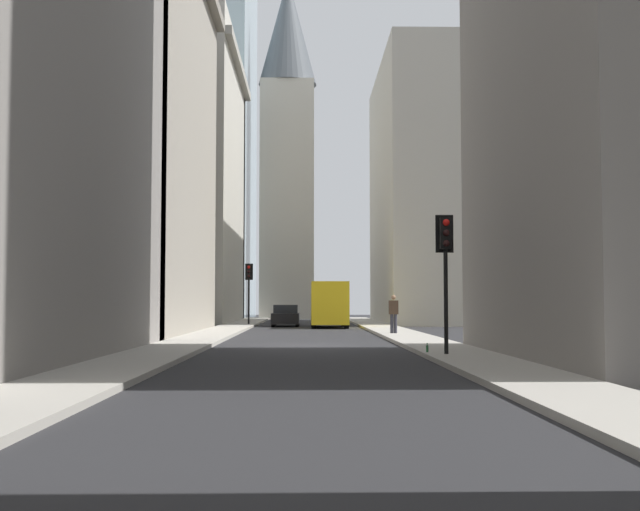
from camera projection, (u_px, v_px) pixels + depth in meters
name	position (u px, v px, depth m)	size (l,w,h in m)	color
ground_plane	(307.00, 345.00, 29.71)	(135.00, 135.00, 0.00)	#262628
sidewalk_right	(187.00, 343.00, 29.64)	(90.00, 2.20, 0.14)	#A8A399
sidewalk_left	(426.00, 343.00, 29.79)	(90.00, 2.20, 0.14)	#A8A399
building_left_far	(444.00, 195.00, 60.89)	(18.80, 10.00, 19.75)	#B7B2A5
building_right_midfar	(95.00, 124.00, 39.40)	(17.96, 10.50, 20.94)	gray
building_right_far	(172.00, 180.00, 61.90)	(18.12, 10.50, 22.28)	#B7B2A5
glass_tower_distant	(183.00, 14.00, 79.75)	(17.81, 14.00, 61.41)	#9EB7C1
church_spire	(287.00, 138.00, 75.89)	(5.57, 5.57, 33.24)	#B7B2A5
delivery_truck	(329.00, 304.00, 49.85)	(6.46, 2.25, 2.84)	yellow
sedan_black	(286.00, 316.00, 52.27)	(4.30, 1.78, 1.42)	black
traffic_light_foreground	(446.00, 251.00, 22.75)	(0.43, 0.52, 4.02)	black
traffic_light_midblock	(249.00, 279.00, 52.85)	(0.43, 0.52, 4.05)	black
pedestrian	(394.00, 312.00, 37.46)	(0.26, 0.44, 1.81)	#33333D
discarded_bottle	(427.00, 348.00, 23.40)	(0.07, 0.07, 0.27)	#236033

